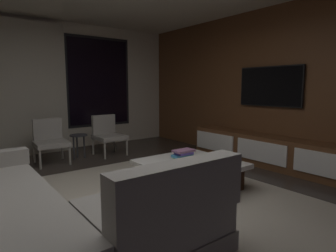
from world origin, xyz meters
The scene contains 12 objects.
floor centered at (0.00, 0.00, 0.00)m, with size 9.20×9.20×0.00m, color #332B26.
back_wall_with_window centered at (-0.06, 3.62, 1.34)m, with size 6.60×0.30×2.70m.
media_wall centered at (3.06, 0.00, 1.35)m, with size 0.12×7.80×2.70m.
area_rug centered at (0.35, -0.10, 0.01)m, with size 3.20×3.80×0.01m, color #ADA391.
sectional_couch centered at (-0.95, -0.22, 0.29)m, with size 1.98×2.50×0.82m.
coffee_table centered at (1.00, 0.11, 0.19)m, with size 1.16×1.16×0.36m.
book_stack_on_coffee_table centered at (1.05, 0.30, 0.42)m, with size 0.30×0.21×0.13m.
accent_chair_near_window centered at (0.99, 2.57, 0.43)m, with size 0.56×0.58×0.78m.
accent_chair_by_curtain centered at (-0.10, 2.58, 0.43)m, with size 0.57×0.58×0.78m.
side_stool centered at (0.40, 2.56, 0.37)m, with size 0.32×0.32×0.46m.
media_console centered at (2.77, 0.05, 0.25)m, with size 0.46×3.10×0.52m.
mounted_tv centered at (2.95, 0.25, 1.35)m, with size 0.05×1.19×0.69m.
Camera 1 is at (-1.46, -2.63, 1.34)m, focal length 30.53 mm.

